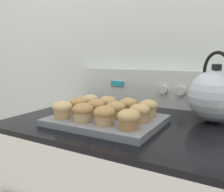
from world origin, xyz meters
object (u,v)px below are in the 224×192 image
at_px(muffin_r0_c2, 105,115).
at_px(muffin_r2_c1, 108,103).
at_px(muffin_r1_c3, 140,112).
at_px(muffin_r2_c0, 90,101).
at_px(muffin_r0_c1, 83,112).
at_px(muffin_r0_c3, 129,119).
at_px(muffin_r1_c0, 78,105).
at_px(tea_kettle, 215,95).
at_px(muffin_pan, 107,120).
at_px(muffin_r0_c0, 62,109).
at_px(muffin_r2_c3, 148,108).
at_px(muffin_r2_c2, 128,105).
at_px(muffin_r1_c2, 116,110).
at_px(muffin_r1_c1, 96,107).

distance_m(muffin_r0_c2, muffin_r2_c1, 0.18).
distance_m(muffin_r1_c3, muffin_r2_c0, 0.26).
bearing_deg(muffin_r1_c3, muffin_r0_c1, -152.95).
xyz_separation_m(muffin_r0_c3, muffin_r1_c0, (-0.25, 0.08, 0.00)).
bearing_deg(tea_kettle, muffin_r2_c1, -160.73).
height_order(muffin_r0_c1, muffin_r1_c3, same).
bearing_deg(tea_kettle, muffin_r0_c2, -134.24).
distance_m(muffin_pan, muffin_r0_c1, 0.10).
xyz_separation_m(muffin_r1_c0, muffin_r2_c1, (0.08, 0.08, 0.00)).
bearing_deg(muffin_r0_c0, muffin_r0_c2, 1.58).
height_order(muffin_r0_c1, muffin_r0_c3, same).
distance_m(muffin_pan, muffin_r2_c3, 0.15).
bearing_deg(muffin_r2_c2, muffin_r0_c3, -63.79).
xyz_separation_m(muffin_r2_c0, muffin_r2_c1, (0.08, -0.00, 0.00)).
height_order(muffin_r1_c2, tea_kettle, tea_kettle).
xyz_separation_m(muffin_r1_c0, tea_kettle, (0.44, 0.21, 0.04)).
bearing_deg(tea_kettle, muffin_r1_c1, -150.27).
bearing_deg(muffin_r0_c2, muffin_r2_c2, 89.07).
bearing_deg(muffin_r1_c3, muffin_r0_c3, -88.17).
bearing_deg(muffin_r2_c1, muffin_r0_c3, -44.30).
bearing_deg(muffin_r2_c1, muffin_r0_c1, -89.26).
height_order(muffin_pan, muffin_r1_c3, muffin_r1_c3).
bearing_deg(muffin_r1_c0, muffin_r1_c3, 0.33).
relative_size(muffin_r0_c1, muffin_r1_c0, 1.00).
distance_m(muffin_r0_c2, muffin_r1_c3, 0.12).
relative_size(muffin_r0_c0, muffin_r0_c1, 1.00).
distance_m(muffin_pan, tea_kettle, 0.39).
xyz_separation_m(muffin_r1_c3, muffin_r2_c3, (-0.00, 0.08, 0.00)).
bearing_deg(muffin_pan, muffin_r2_c0, 147.13).
bearing_deg(muffin_r2_c2, muffin_r1_c2, -93.65).
bearing_deg(muffin_r2_c0, muffin_r2_c3, 0.81).
distance_m(muffin_r0_c0, muffin_r2_c0, 0.16).
bearing_deg(muffin_r0_c3, muffin_r2_c3, 91.48).
bearing_deg(muffin_r1_c2, muffin_r0_c2, -88.22).
distance_m(muffin_r0_c0, muffin_r2_c1, 0.18).
bearing_deg(muffin_pan, muffin_r1_c2, 2.21).
bearing_deg(muffin_r1_c3, tea_kettle, 46.01).
bearing_deg(muffin_r1_c1, muffin_r1_c2, 1.55).
distance_m(muffin_r1_c1, muffin_r1_c3, 0.17).
relative_size(muffin_r1_c2, muffin_r2_c2, 1.00).
height_order(muffin_r0_c2, muffin_r2_c1, same).
relative_size(muffin_r0_c2, muffin_r2_c2, 1.00).
bearing_deg(muffin_r1_c1, muffin_r0_c2, -43.07).
relative_size(muffin_r0_c0, muffin_r1_c3, 1.00).
bearing_deg(muffin_r2_c1, muffin_r1_c1, -90.69).
height_order(muffin_r1_c0, tea_kettle, tea_kettle).
distance_m(muffin_r1_c0, muffin_r1_c2, 0.16).
relative_size(muffin_r0_c0, muffin_r2_c2, 1.00).
relative_size(muffin_pan, muffin_r2_c1, 5.50).
distance_m(muffin_pan, muffin_r2_c0, 0.15).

